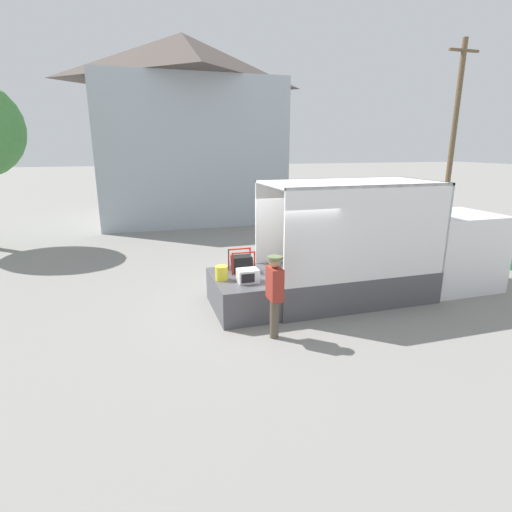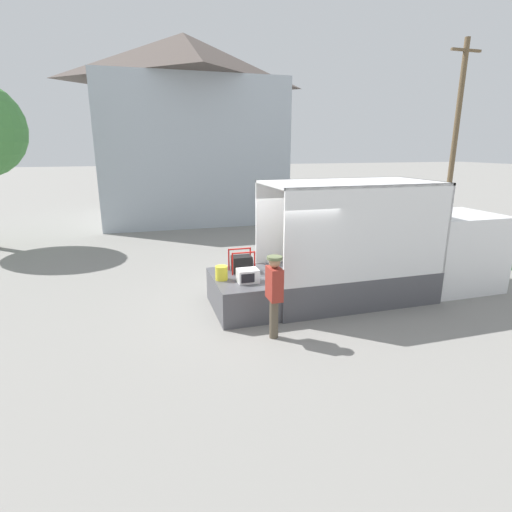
# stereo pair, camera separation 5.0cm
# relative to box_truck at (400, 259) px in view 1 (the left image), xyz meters

# --- Properties ---
(ground_plane) EXTENTS (160.00, 160.00, 0.00)m
(ground_plane) POSITION_rel_box_truck_xyz_m (-3.67, -0.00, -0.89)
(ground_plane) COLOR gray
(box_truck) EXTENTS (6.37, 2.12, 2.96)m
(box_truck) POSITION_rel_box_truck_xyz_m (0.00, 0.00, 0.00)
(box_truck) COLOR white
(box_truck) RESTS_ON ground
(tailgate_deck) EXTENTS (1.32, 2.01, 0.80)m
(tailgate_deck) POSITION_rel_box_truck_xyz_m (-4.33, -0.00, -0.49)
(tailgate_deck) COLOR #4C4C51
(tailgate_deck) RESTS_ON ground
(microwave) EXTENTS (0.47, 0.37, 0.30)m
(microwave) POSITION_rel_box_truck_xyz_m (-4.27, -0.36, 0.06)
(microwave) COLOR white
(microwave) RESTS_ON tailgate_deck
(portable_generator) EXTENTS (0.59, 0.43, 0.55)m
(portable_generator) POSITION_rel_box_truck_xyz_m (-4.19, 0.43, 0.12)
(portable_generator) COLOR black
(portable_generator) RESTS_ON tailgate_deck
(orange_bucket) EXTENTS (0.29, 0.29, 0.33)m
(orange_bucket) POSITION_rel_box_truck_xyz_m (-4.81, -0.03, 0.07)
(orange_bucket) COLOR yellow
(orange_bucket) RESTS_ON tailgate_deck
(worker_person) EXTENTS (0.31, 0.44, 1.72)m
(worker_person) POSITION_rel_box_truck_xyz_m (-4.07, -1.61, 0.16)
(worker_person) COLOR brown
(worker_person) RESTS_ON ground
(house_backdrop) EXTENTS (9.34, 8.38, 9.37)m
(house_backdrop) POSITION_rel_box_truck_xyz_m (-3.68, 14.04, 3.88)
(house_backdrop) COLOR #A8B2BC
(house_backdrop) RESTS_ON ground
(utility_pole) EXTENTS (1.80, 0.28, 9.09)m
(utility_pole) POSITION_rel_box_truck_xyz_m (9.99, 9.64, 3.81)
(utility_pole) COLOR brown
(utility_pole) RESTS_ON ground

